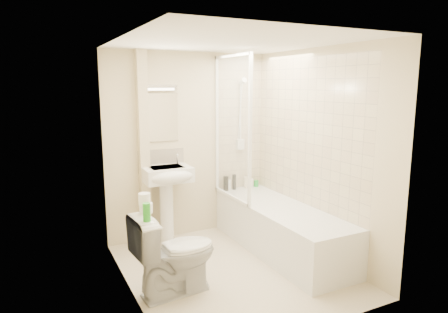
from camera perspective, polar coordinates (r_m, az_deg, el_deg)
name	(u,v)px	position (r m, az deg, el deg)	size (l,w,h in m)	color
floor	(233,269)	(4.52, 1.29, -15.83)	(2.50, 2.50, 0.00)	beige
wall_back	(189,145)	(5.26, -5.04, 1.60)	(2.20, 0.02, 2.40)	beige
wall_left	(127,172)	(3.76, -13.65, -2.13)	(0.02, 2.50, 2.40)	beige
wall_right	(317,153)	(4.74, 13.18, 0.42)	(0.02, 2.50, 2.40)	beige
ceiling	(234,42)	(4.08, 1.43, 16.06)	(2.20, 2.50, 0.02)	white
tile_back	(240,126)	(5.53, 2.23, 4.41)	(0.70, 0.01, 1.75)	beige
tile_right	(306,132)	(4.86, 11.68, 3.39)	(0.01, 2.10, 1.75)	beige
pipe_boxing	(144,149)	(5.01, -11.39, 1.00)	(0.12, 0.12, 2.40)	beige
splashback	(161,161)	(5.15, -8.93, -0.59)	(0.60, 0.01, 0.30)	beige
mirror	(160,118)	(5.07, -9.10, 5.52)	(0.46, 0.01, 0.60)	white
strip_light	(160,88)	(5.04, -9.14, 9.70)	(0.42, 0.07, 0.07)	silver
bathtub	(280,228)	(4.92, 8.05, -10.03)	(0.70, 2.10, 0.55)	white
shower_screen	(232,128)	(4.98, 1.14, 4.06)	(0.04, 0.92, 1.80)	white
shower_fixture	(241,117)	(5.48, 2.45, 5.62)	(0.10, 0.16, 0.99)	white
pedestal_sink	(168,183)	(4.99, -8.06, -3.76)	(0.58, 0.52, 1.12)	white
bottle_black_a	(226,183)	(5.49, 0.29, -3.87)	(0.07, 0.07, 0.20)	black
bottle_white_a	(229,185)	(5.51, 0.70, -4.08)	(0.05, 0.05, 0.15)	white
bottle_black_b	(234,182)	(5.54, 1.46, -3.66)	(0.05, 0.05, 0.21)	black
bottle_cream	(246,182)	(5.64, 3.16, -3.71)	(0.06, 0.06, 0.16)	beige
bottle_white_b	(251,183)	(5.68, 3.91, -3.80)	(0.06, 0.06, 0.12)	white
bottle_green	(256,183)	(5.73, 4.63, -3.85)	(0.06, 0.06, 0.09)	green
toilet	(175,253)	(3.94, -7.00, -13.50)	(0.83, 0.53, 0.81)	white
toilet_roll_lower	(146,208)	(3.80, -11.07, -7.23)	(0.12, 0.12, 0.09)	white
toilet_roll_upper	(144,199)	(3.74, -11.31, -5.95)	(0.11, 0.11, 0.11)	white
green_bottle	(147,212)	(3.56, -10.99, -7.82)	(0.07, 0.07, 0.16)	green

